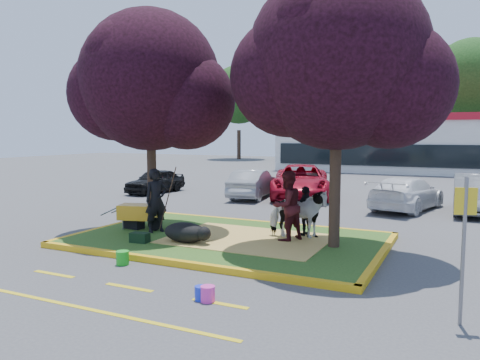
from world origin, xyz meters
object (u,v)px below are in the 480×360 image
at_px(calf, 185,232).
at_px(wheelbarrow, 138,212).
at_px(cow, 298,214).
at_px(handler, 156,200).
at_px(bucket_pink, 208,294).
at_px(sign_post, 464,235).
at_px(bucket_green, 123,258).
at_px(bucket_blue, 201,293).
at_px(car_black, 155,181).
at_px(car_silver, 253,184).

distance_m(calf, wheelbarrow, 2.35).
relative_size(cow, wheelbarrow, 0.82).
relative_size(handler, bucket_pink, 6.50).
bearing_deg(sign_post, wheelbarrow, 143.57).
height_order(handler, bucket_green, handler).
relative_size(wheelbarrow, bucket_blue, 7.61).
height_order(cow, handler, handler).
bearing_deg(bucket_green, cow, 51.27).
xyz_separation_m(calf, bucket_blue, (2.31, -3.14, -0.29)).
height_order(bucket_pink, bucket_blue, bucket_pink).
distance_m(calf, bucket_blue, 3.91).
distance_m(bucket_blue, car_black, 15.65).
height_order(sign_post, bucket_pink, sign_post).
relative_size(wheelbarrow, sign_post, 0.83).
relative_size(wheelbarrow, bucket_pink, 6.87).
distance_m(sign_post, bucket_green, 7.10).
bearing_deg(handler, bucket_blue, -103.43).
xyz_separation_m(bucket_green, bucket_blue, (2.77, -1.19, -0.03)).
distance_m(sign_post, bucket_pink, 4.34).
bearing_deg(calf, bucket_blue, -77.70).
relative_size(sign_post, car_black, 0.67).
bearing_deg(sign_post, bucket_green, 160.53).
height_order(bucket_green, bucket_pink, bucket_green).
height_order(wheelbarrow, sign_post, sign_post).
height_order(calf, car_silver, car_silver).
bearing_deg(car_silver, calf, 95.56).
xyz_separation_m(sign_post, car_black, (-14.01, 11.39, -0.83)).
relative_size(calf, car_black, 0.35).
relative_size(handler, bucket_blue, 7.20).
relative_size(car_black, car_silver, 0.88).
height_order(wheelbarrow, car_black, car_black).
relative_size(bucket_green, bucket_blue, 1.24).
height_order(handler, sign_post, sign_post).
xyz_separation_m(cow, bucket_green, (-2.95, -3.67, -0.67)).
xyz_separation_m(wheelbarrow, car_black, (-5.31, 8.20, -0.06)).
distance_m(cow, bucket_pink, 4.93).
height_order(cow, bucket_pink, cow).
xyz_separation_m(bucket_green, car_silver, (-1.87, 11.47, 0.50)).
height_order(bucket_green, car_silver, car_silver).
relative_size(bucket_blue, car_black, 0.07).
bearing_deg(cow, calf, 113.62).
distance_m(wheelbarrow, bucket_pink, 6.15).
distance_m(cow, car_black, 12.38).
bearing_deg(car_black, bucket_green, -53.02).
bearing_deg(cow, bucket_green, 130.16).
distance_m(cow, calf, 3.06).
bearing_deg(bucket_green, wheelbarrow, 121.50).
bearing_deg(calf, car_black, 105.48).
relative_size(bucket_green, car_black, 0.09).
bearing_deg(bucket_green, handler, 110.22).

